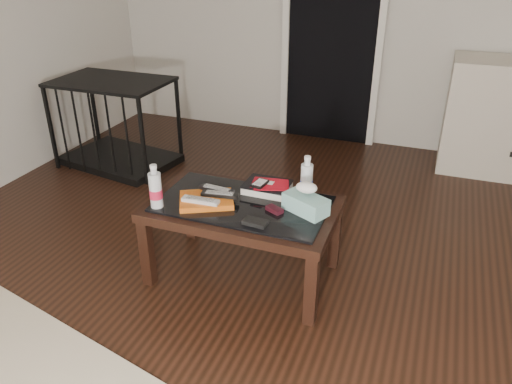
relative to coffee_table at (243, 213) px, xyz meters
The scene contains 16 objects.
ground 0.54m from the coffee_table, 27.32° to the right, with size 5.00×5.00×0.00m, color black.
doorway 2.38m from the coffee_table, 91.81° to the left, with size 0.90×0.08×2.07m.
coffee_table is the anchor object (origin of this frame).
pet_crate 1.92m from the coffee_table, 145.09° to the left, with size 0.99×0.74×0.71m.
magazines 0.21m from the coffee_table, 160.05° to the right, with size 0.28×0.21×0.03m, color #BF5412.
remote_silver 0.25m from the coffee_table, 147.24° to the right, with size 0.20×0.05×0.02m, color silver.
remote_black_front 0.16m from the coffee_table, 169.40° to the right, with size 0.20×0.05×0.02m, color black.
remote_black_back 0.20m from the coffee_table, behind, with size 0.20×0.05×0.02m, color black.
textbook 0.21m from the coffee_table, 67.41° to the left, with size 0.25×0.20×0.05m, color black.
dvd_mailers 0.23m from the coffee_table, 64.58° to the left, with size 0.19×0.14×0.01m, color #AA0B19.
ipod 0.19m from the coffee_table, 71.78° to the left, with size 0.06×0.10×0.02m, color black.
flip_phone 0.20m from the coffee_table, ahead, with size 0.09×0.05×0.02m, color black.
wallet 0.24m from the coffee_table, 52.20° to the right, with size 0.12×0.07×0.02m, color black.
water_bottle_left 0.49m from the coffee_table, 154.55° to the right, with size 0.07×0.07×0.24m, color silver.
water_bottle_right 0.40m from the coffee_table, 32.71° to the left, with size 0.07×0.07×0.24m, color white.
tissue_box 0.36m from the coffee_table, ahead, with size 0.23×0.12×0.09m, color teal.
Camera 1 is at (0.56, -1.99, 1.73)m, focal length 35.00 mm.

